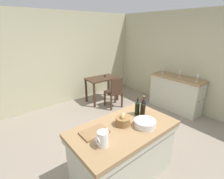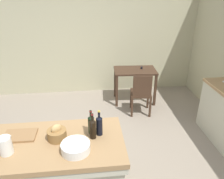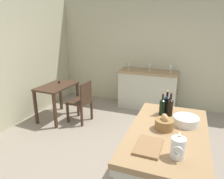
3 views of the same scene
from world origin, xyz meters
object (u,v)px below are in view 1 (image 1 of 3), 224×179
Objects in this scene: island_table at (123,150)px; wine_glass_far_left at (198,77)px; bread_basket at (123,121)px; wine_bottle_green at (143,109)px; wine_glass_middle at (163,70)px; writing_desk at (102,82)px; wooden_chair at (115,92)px; wine_bottle_dark at (143,107)px; wash_bowl at (145,123)px; pitcher at (103,139)px; wine_bottle_amber at (137,108)px; wine_glass_left at (180,73)px; cutting_board at (94,132)px; side_cabinet at (175,93)px.

wine_glass_far_left is at bearing 5.19° from island_table.
wine_bottle_green is (0.39, -0.02, 0.06)m from bread_basket.
writing_desk is at bearing 136.23° from wine_glass_middle.
wine_bottle_green reaches higher than wooden_chair.
wash_bowl is at bearing -135.00° from wine_bottle_dark.
wine_bottle_amber reaches higher than pitcher.
wine_glass_middle is (0.02, 0.99, -0.02)m from wine_glass_far_left.
wine_glass_left is at bearing -53.47° from writing_desk.
wine_glass_middle is at bearing 27.77° from wine_bottle_dark.
wine_glass_left is (2.66, 0.68, 0.10)m from bread_basket.
writing_desk is 2.79m from bread_basket.
writing_desk is 6.06× the size of wine_glass_middle.
writing_desk is 4.02× the size of pitcher.
wine_bottle_green is at bearing -84.48° from wine_bottle_amber.
wine_bottle_amber is at bearing -120.08° from wooden_chair.
wine_bottle_dark reaches higher than wooden_chair.
wine_bottle_dark reaches higher than wine_glass_far_left.
writing_desk is 5.17× the size of wine_glass_far_left.
wine_bottle_amber reaches higher than wash_bowl.
cutting_board is at bearing -160.43° from wine_glass_middle.
wine_glass_middle is (3.08, 1.09, 0.14)m from cutting_board.
wash_bowl is at bearing -131.64° from wine_bottle_green.
writing_desk is at bearing 66.00° from wash_bowl.
island_table is 0.59m from cutting_board.
wine_bottle_green reaches higher than wine_bottle_amber.
wine_bottle_dark is at bearing 34.97° from wine_bottle_green.
wooden_chair is 4.91× the size of wine_glass_far_left.
wine_glass_left reaches higher than wash_bowl.
wine_bottle_amber is (0.80, -0.01, 0.10)m from cutting_board.
wooden_chair is at bearing 62.63° from wine_bottle_dark.
wash_bowl is 2.46m from wine_glass_far_left.
bread_basket is 0.59× the size of cutting_board.
cutting_board is at bearing -168.85° from side_cabinet.
bread_basket is at bearing -127.37° from wooden_chair.
wine_glass_middle reaches higher than writing_desk.
wine_glass_middle is (2.68, 1.24, 0.56)m from island_table.
side_cabinet is 4.74× the size of wash_bowl.
wash_bowl is 1.71× the size of wine_glass_left.
island_table is at bearing 15.47° from pitcher.
wine_bottle_dark is at bearing -163.62° from wine_glass_left.
wine_bottle_dark reaches higher than pitcher.
wooden_chair is 5.12× the size of wine_glass_left.
wine_bottle_green reaches higher than cutting_board.
wine_bottle_dark is 2.17m from wine_glass_far_left.
wine_glass_middle is at bearing 19.57° from cutting_board.
wine_glass_middle is (1.28, -1.22, 0.41)m from writing_desk.
wine_glass_left is (2.45, 0.90, 0.12)m from wash_bowl.
wine_bottle_amber is at bearing -165.24° from wine_glass_left.
wine_glass_middle is (2.19, 1.15, 0.03)m from wine_bottle_dark.
wash_bowl is 0.28m from wine_bottle_green.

